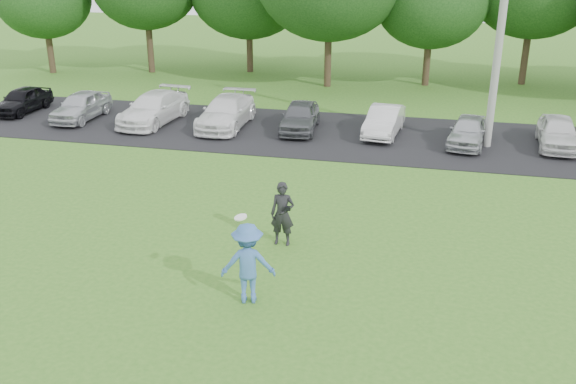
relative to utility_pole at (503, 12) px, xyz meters
name	(u,v)px	position (x,y,z in m)	size (l,w,h in m)	color
ground	(252,308)	(-5.56, -12.74, -4.90)	(100.00, 100.00, 0.00)	#366D1F
parking_lot	(341,135)	(-5.56, 0.26, -4.89)	(32.00, 6.50, 0.03)	black
utility_pole	(503,12)	(0.00, 0.00, 0.00)	(0.28, 0.28, 9.81)	gray
frisbee_player	(248,263)	(-5.71, -12.45, -3.99)	(1.30, 0.94, 2.09)	#3D6BAE
camera_bystander	(283,214)	(-5.62, -9.60, -4.07)	(0.62, 0.44, 1.68)	black
parked_cars	(335,119)	(-5.83, 0.30, -4.28)	(30.18, 4.36, 1.24)	black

